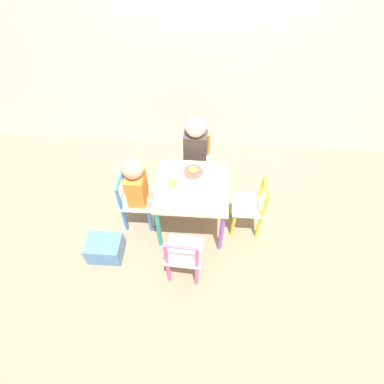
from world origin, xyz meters
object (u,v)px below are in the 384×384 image
Objects in this scene: chair_pink at (184,255)px; chair_blue at (135,201)px; kids_table at (192,192)px; child_back at (196,149)px; chair_orange at (196,163)px; child_left at (139,187)px; plate_back at (193,171)px; plate_left at (173,184)px; storage_bin at (105,248)px; chair_yellow at (250,207)px.

chair_blue is at bearing -42.89° from chair_pink.
child_back is at bearing 89.36° from kids_table.
chair_orange and chair_pink have the same top height.
chair_blue is 1.00× the size of chair_pink.
child_left reaches higher than plate_back.
plate_back is (0.03, 0.63, 0.23)m from chair_pink.
plate_left is 0.76m from storage_bin.
storage_bin is (-0.20, -0.36, -0.17)m from chair_blue.
child_back reaches higher than storage_bin.
plate_left is (-0.12, 0.48, 0.23)m from chair_pink.
kids_table is 3.51× the size of plate_back.
plate_left is 0.57× the size of storage_bin.
child_back is at bearing -88.78° from chair_pink.
storage_bin is at bearing -6.30° from chair_pink.
chair_pink is 1.95× the size of storage_bin.
child_left is at bearing -130.40° from chair_orange.
chair_pink is (-0.03, -0.48, -0.14)m from kids_table.
child_back is at bearing -45.63° from child_left.
chair_pink is 0.68m from plate_back.
chair_blue is at bearing -178.59° from plate_left.
chair_blue is 0.66m from chair_pink.
kids_table is at bearing 28.61° from storage_bin.
chair_blue is 0.56m from plate_back.
child_left is at bearing -159.42° from plate_back.
chair_yellow is at bearing -133.61° from chair_pink.
child_left reaches higher than chair_pink.
child_left is 0.27m from plate_left.
chair_yellow reaches higher than storage_bin.
plate_left reaches higher than storage_bin.
chair_blue is 1.95× the size of storage_bin.
chair_yellow is 0.92m from child_left.
chair_orange is 0.23m from child_back.
kids_table is 0.17m from plate_left.
chair_yellow reaches higher than kids_table.
chair_orange is at bearing -42.01° from child_left.
child_left is 4.62× the size of plate_back.
chair_blue is at bearing 61.33° from storage_bin.
plate_left is (0.27, 0.01, 0.05)m from child_left.
child_back is 0.27m from plate_back.
plate_back is (-0.48, 0.16, 0.23)m from chair_yellow.
child_back reaches higher than plate_left.
chair_pink is 0.73× the size of child_left.
chair_pink is at bearing -137.11° from chair_blue.
kids_table is 0.84m from storage_bin.
plate_back is (-0.00, -0.27, 0.01)m from child_back.
chair_yellow reaches higher than plate_left.
plate_left is (-0.63, 0.00, 0.23)m from chair_yellow.
child_back reaches higher than kids_table.
child_back is 2.92× the size of storage_bin.
chair_blue is 0.69m from child_back.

